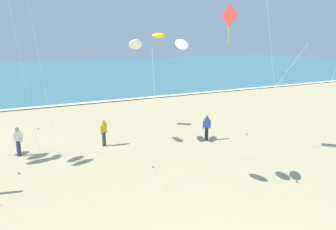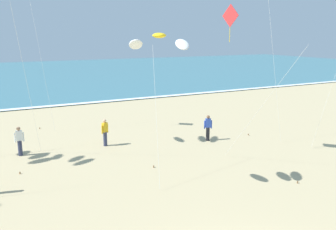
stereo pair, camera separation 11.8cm
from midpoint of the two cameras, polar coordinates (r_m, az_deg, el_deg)
name	(u,v)px [view 2 (the right image)]	position (r m, az deg, el deg)	size (l,w,h in m)	color
ocean_water	(15,75)	(63.47, -22.86, 5.80)	(160.00, 60.00, 0.08)	teal
shoreline_foam	(49,106)	(34.25, -18.10, 1.34)	(160.00, 0.84, 0.01)	white
kite_diamond_scarlet_low	(233,22)	(18.58, 10.29, 14.17)	(0.71, 4.99, 7.79)	red
kite_arc_golden_distant	(159,42)	(14.00, -1.16, 11.42)	(2.53, 3.52, 6.40)	white
bystander_yellow_top	(105,132)	(21.31, -9.71, -2.70)	(0.46, 0.30, 1.59)	#2D334C
bystander_blue_top	(208,128)	(22.18, 6.44, -2.00)	(0.48, 0.27, 1.59)	black
bystander_white_top	(19,141)	(20.85, -22.14, -3.80)	(0.50, 0.22, 1.59)	#2D334C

